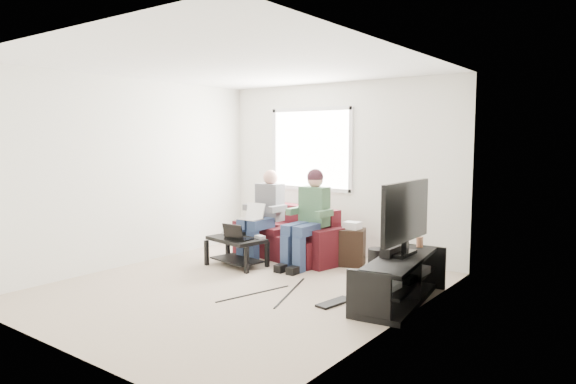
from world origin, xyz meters
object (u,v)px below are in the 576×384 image
Objects in this scene: tv_stand at (400,282)px; subwoofer at (377,270)px; tv at (406,214)px; sofa at (295,239)px; coffee_table at (237,245)px; end_table at (352,246)px.

tv_stand is 3.07× the size of subwoofer.
tv is (-0.00, 0.10, 0.74)m from tv_stand.
tv_stand is at bearing -25.21° from sofa.
end_table is (1.27, 1.00, -0.02)m from coffee_table.
tv is at bearing 91.47° from tv_stand.
tv_stand is 1.68m from end_table.
coffee_table is 1.73× the size of subwoofer.
tv reaches higher than end_table.
tv_stand is 0.74m from tv.
coffee_table is at bearing -141.74° from end_table.
sofa is 2.85× the size of end_table.
coffee_table is 0.80× the size of tv.
subwoofer is (-0.38, 0.21, 0.03)m from tv_stand.
sofa is 0.89m from end_table.
subwoofer reaches higher than tv_stand.
tv_stand is at bearing -3.14° from coffee_table.
coffee_table is 1.61m from end_table.
sofa is at bearing 65.63° from coffee_table.
subwoofer is at bearing 2.01° from coffee_table.
coffee_table is at bearing 176.86° from tv_stand.
sofa is 1.59× the size of tv.
tv is 1.75m from end_table.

